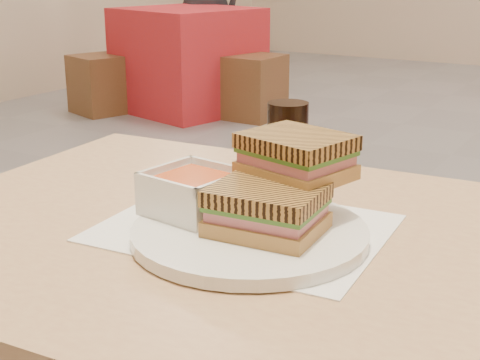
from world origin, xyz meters
The scene contains 10 objects.
main_table centered at (0.14, -1.98, 0.64)m, with size 1.24×0.78×0.75m.
tray_liner centered at (0.01, -1.99, 0.75)m, with size 0.38×0.30×0.00m.
plate centered at (0.04, -2.02, 0.76)m, with size 0.30×0.30×0.02m.
soup_bowl centered at (-0.06, -2.01, 0.79)m, with size 0.12×0.12×0.06m.
panini_lower centered at (0.06, -2.02, 0.80)m, with size 0.14×0.12×0.06m.
panini_upper centered at (0.06, -1.95, 0.85)m, with size 0.15×0.13×0.06m.
cola_glass centered at (-0.02, -1.81, 0.82)m, with size 0.06×0.06×0.13m.
bg_table_0 centered at (-2.53, 1.51, 0.38)m, with size 1.04×1.04×0.75m.
bg_chair_0l centered at (-3.04, 1.11, 0.21)m, with size 0.47×0.47×0.42m.
bg_chair_0r centered at (-2.00, 1.52, 0.22)m, with size 0.41×0.41×0.45m.
Camera 1 is at (0.44, -2.72, 1.09)m, focal length 51.93 mm.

